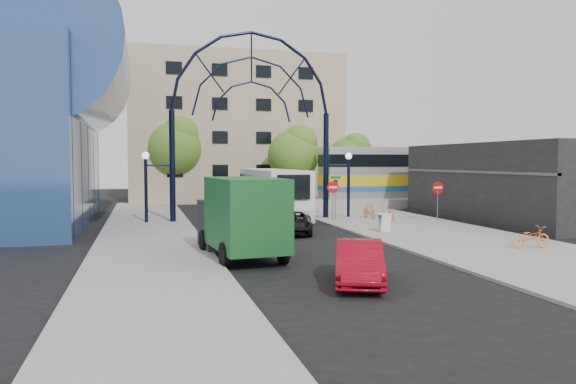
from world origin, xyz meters
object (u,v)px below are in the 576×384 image
object	(u,v)px
red_sedan	(359,262)
bike_near_b	(369,210)
street_name_sign	(336,188)
train_car	(461,172)
do_not_enter_sign	(438,191)
sandwich_board	(385,220)
city_bus	(272,192)
bike_near_a	(386,214)
tree_north_c	(351,157)
green_truck	(240,218)
tree_north_b	(176,145)
bike_far_a	(531,237)
stop_sign	(333,191)
black_suv	(293,223)
gateway_arch	(252,87)
tree_north_a	(295,153)

from	to	relation	value
red_sedan	bike_near_b	distance (m)	19.42
street_name_sign	train_car	distance (m)	17.55
do_not_enter_sign	sandwich_board	bearing A→B (deg)	-143.32
city_bus	bike_near_a	bearing A→B (deg)	-37.12
tree_north_c	green_truck	distance (m)	31.24
sandwich_board	tree_north_b	xyz separation A→B (m)	(-9.48, 23.95, 4.52)
train_car	bike_far_a	bearing A→B (deg)	-115.04
bike_near_b	red_sedan	bearing A→B (deg)	-118.85
green_truck	bike_far_a	world-z (taller)	green_truck
stop_sign	street_name_sign	bearing A→B (deg)	56.36
black_suv	red_sedan	xyz separation A→B (m)	(-1.18, -12.27, 0.10)
do_not_enter_sign	city_bus	size ratio (longest dim) A/B	0.21
train_car	bike_near_a	xyz separation A→B (m)	(-12.00, -11.01, -2.38)
black_suv	red_sedan	distance (m)	12.33
bike_far_a	train_car	bearing A→B (deg)	-25.02
do_not_enter_sign	red_sedan	xyz separation A→B (m)	(-11.24, -15.01, -1.30)
street_name_sign	train_car	xyz separation A→B (m)	(14.80, 9.40, 0.77)
gateway_arch	tree_north_c	world-z (taller)	gateway_arch
tree_north_a	tree_north_c	bearing A→B (deg)	18.44
red_sedan	tree_north_a	bearing A→B (deg)	98.58
train_car	tree_north_b	xyz separation A→B (m)	(-23.88, 7.93, 2.37)
stop_sign	tree_north_a	distance (m)	14.23
tree_north_b	black_suv	bearing A→B (deg)	-78.00
stop_sign	tree_north_c	world-z (taller)	tree_north_c
train_car	sandwich_board	bearing A→B (deg)	-131.95
tree_north_c	bike_far_a	size ratio (longest dim) A/B	3.58
tree_north_c	bike_near_b	distance (m)	16.25
stop_sign	tree_north_b	size ratio (longest dim) A/B	0.31
sandwich_board	bike_near_a	size ratio (longest dim) A/B	0.65
gateway_arch	city_bus	distance (m)	7.31
tree_north_b	black_suv	size ratio (longest dim) A/B	1.90
street_name_sign	black_suv	bearing A→B (deg)	-128.55
black_suv	red_sedan	world-z (taller)	red_sedan
city_bus	black_suv	size ratio (longest dim) A/B	2.87
gateway_arch	bike_near_b	size ratio (longest dim) A/B	8.01
tree_north_a	tree_north_b	xyz separation A→B (m)	(-10.00, 4.00, 0.66)
black_suv	bike_near_a	bearing A→B (deg)	42.91
street_name_sign	black_suv	distance (m)	7.01
tree_north_b	city_bus	bearing A→B (deg)	-68.06
tree_north_b	sandwich_board	bearing A→B (deg)	-68.41
tree_north_a	green_truck	distance (m)	26.97
stop_sign	tree_north_c	xyz separation A→B (m)	(7.32, 15.93, 2.28)
tree_north_a	sandwich_board	bearing A→B (deg)	-91.50
do_not_enter_sign	bike_far_a	world-z (taller)	do_not_enter_sign
gateway_arch	do_not_enter_sign	size ratio (longest dim) A/B	5.50
stop_sign	sandwich_board	size ratio (longest dim) A/B	2.53
stop_sign	do_not_enter_sign	world-z (taller)	stop_sign
street_name_sign	bike_near_b	bearing A→B (deg)	3.59
train_car	red_sedan	world-z (taller)	train_car
bike_near_a	bike_near_b	size ratio (longest dim) A/B	0.89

